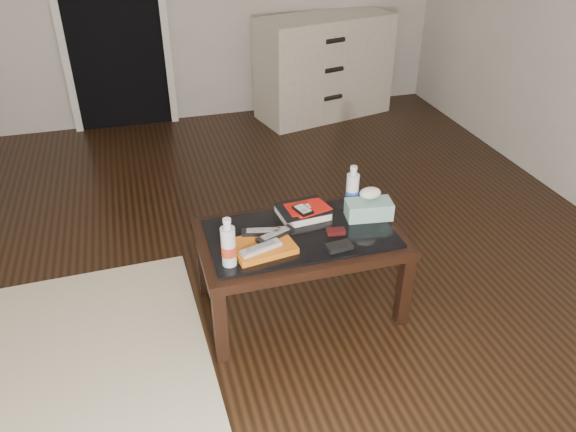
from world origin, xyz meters
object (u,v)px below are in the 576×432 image
object	(u,v)px
textbook	(303,212)
water_bottle_right	(353,187)
dresser	(324,67)
water_bottle_left	(228,242)
tissue_box	(369,209)
coffee_table	(300,243)

from	to	relation	value
textbook	water_bottle_right	world-z (taller)	water_bottle_right
water_bottle_right	dresser	bearing A→B (deg)	74.02
water_bottle_left	tissue_box	world-z (taller)	water_bottle_left
coffee_table	water_bottle_right	xyz separation A→B (m)	(0.33, 0.16, 0.18)
dresser	textbook	size ratio (longest dim) A/B	5.13
dresser	coffee_table	bearing A→B (deg)	-124.80
textbook	dresser	bearing A→B (deg)	63.24
water_bottle_right	tissue_box	xyz separation A→B (m)	(0.05, -0.12, -0.07)
coffee_table	water_bottle_right	distance (m)	0.41
coffee_table	tissue_box	xyz separation A→B (m)	(0.37, 0.04, 0.11)
water_bottle_right	tissue_box	bearing A→B (deg)	-68.53
water_bottle_right	tissue_box	size ratio (longest dim) A/B	1.03
textbook	water_bottle_right	distance (m)	0.29
water_bottle_left	tissue_box	xyz separation A→B (m)	(0.76, 0.20, -0.07)
dresser	water_bottle_right	world-z (taller)	dresser
coffee_table	tissue_box	distance (m)	0.39
water_bottle_right	tissue_box	world-z (taller)	water_bottle_right
textbook	water_bottle_left	xyz separation A→B (m)	(-0.44, -0.31, 0.10)
tissue_box	dresser	bearing A→B (deg)	83.47
textbook	water_bottle_right	size ratio (longest dim) A/B	1.05
textbook	tissue_box	world-z (taller)	tissue_box
tissue_box	coffee_table	bearing A→B (deg)	-165.86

